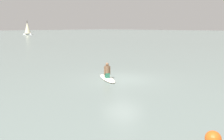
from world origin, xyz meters
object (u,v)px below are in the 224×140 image
sailboat_distant (27,28)px  buoy_marker (213,139)px  person_paddler (107,71)px  surfboard (107,78)px

sailboat_distant → buoy_marker: size_ratio=12.45×
person_paddler → buoy_marker: person_paddler is taller
person_paddler → buoy_marker: (-4.43, -8.71, -0.34)m
person_paddler → sailboat_distant: sailboat_distant is taller
sailboat_distant → buoy_marker: (-42.85, -92.65, -2.54)m
surfboard → sailboat_distant: sailboat_distant is taller
surfboard → person_paddler: (0.00, 0.00, 0.52)m
person_paddler → surfboard: bearing=30.4°
surfboard → buoy_marker: 9.78m
person_paddler → buoy_marker: size_ratio=2.15×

